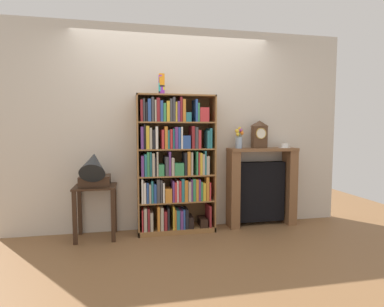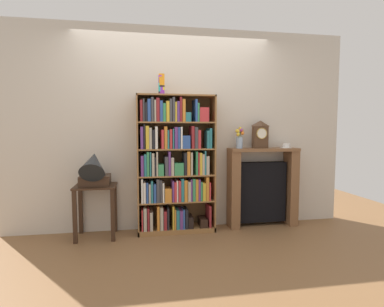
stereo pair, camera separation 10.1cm
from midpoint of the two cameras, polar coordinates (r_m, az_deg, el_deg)
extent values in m
cube|color=brown|center=(3.90, -2.08, -15.01)|extent=(7.47, 6.40, 0.02)
cube|color=beige|center=(3.96, -1.28, 4.62)|extent=(4.47, 0.08, 2.60)
cube|color=olive|center=(3.75, -9.51, -2.18)|extent=(0.02, 0.31, 1.72)
cube|color=olive|center=(3.87, 4.72, -1.92)|extent=(0.02, 0.31, 1.72)
cube|color=brown|center=(3.92, -2.56, -1.81)|extent=(0.97, 0.01, 1.72)
cube|color=olive|center=(3.77, -2.32, 10.89)|extent=(0.97, 0.31, 0.02)
cube|color=olive|center=(3.96, -2.24, -14.08)|extent=(0.97, 0.31, 0.06)
cube|color=#C63338|center=(3.86, -8.68, -12.09)|extent=(0.02, 0.25, 0.26)
cube|color=#B2A893|center=(3.85, -8.15, -12.04)|extent=(0.04, 0.22, 0.28)
cube|color=maroon|center=(3.87, -7.58, -11.95)|extent=(0.02, 0.26, 0.28)
cube|color=#B2A893|center=(3.88, -7.02, -12.30)|extent=(0.03, 0.26, 0.23)
cube|color=orange|center=(3.87, -5.75, -11.83)|extent=(0.03, 0.24, 0.29)
cube|color=#B2A893|center=(3.88, -5.14, -11.85)|extent=(0.04, 0.26, 0.28)
cube|color=maroon|center=(3.88, -4.45, -12.22)|extent=(0.04, 0.24, 0.23)
cube|color=black|center=(3.87, -3.92, -11.95)|extent=(0.02, 0.23, 0.27)
cube|color=gold|center=(3.87, -2.94, -11.84)|extent=(0.02, 0.21, 0.29)
cube|color=orange|center=(3.90, -2.61, -12.03)|extent=(0.02, 0.26, 0.25)
cube|color=teal|center=(3.88, -2.08, -12.18)|extent=(0.04, 0.22, 0.24)
cube|color=#663884|center=(3.89, -1.45, -12.17)|extent=(0.04, 0.22, 0.23)
cube|color=#2D519E|center=(3.89, -0.97, -12.12)|extent=(0.02, 0.21, 0.24)
cube|color=black|center=(3.90, -0.45, -12.03)|extent=(0.03, 0.22, 0.25)
cube|color=black|center=(3.92, 0.33, -12.71)|extent=(0.06, 0.22, 0.14)
cube|color=black|center=(3.96, 2.78, -12.83)|extent=(0.09, 0.21, 0.11)
cube|color=maroon|center=(3.97, 3.87, -11.54)|extent=(0.03, 0.25, 0.27)
cube|color=olive|center=(3.86, -2.26, -8.91)|extent=(0.93, 0.29, 0.02)
cube|color=white|center=(3.76, -8.70, -6.88)|extent=(0.02, 0.21, 0.29)
cube|color=white|center=(3.78, -8.26, -7.18)|extent=(0.03, 0.24, 0.25)
cube|color=#2D519E|center=(3.76, -7.76, -7.21)|extent=(0.02, 0.21, 0.25)
cube|color=#B2A893|center=(3.76, -7.30, -7.36)|extent=(0.02, 0.20, 0.23)
cube|color=teal|center=(3.78, -6.90, -6.98)|extent=(0.02, 0.25, 0.27)
cube|color=#2D519E|center=(3.79, -6.38, -7.26)|extent=(0.03, 0.25, 0.23)
cube|color=#424247|center=(3.77, -5.77, -6.88)|extent=(0.04, 0.22, 0.29)
cube|color=#424247|center=(3.79, -5.26, -6.88)|extent=(0.02, 0.26, 0.28)
cube|color=white|center=(3.78, -4.79, -7.21)|extent=(0.02, 0.21, 0.24)
cube|color=orange|center=(3.78, -3.86, -7.77)|extent=(0.08, 0.18, 0.17)
cube|color=#663884|center=(3.79, -2.98, -7.01)|extent=(0.02, 0.22, 0.26)
cube|color=#C63338|center=(3.81, -2.57, -7.05)|extent=(0.03, 0.26, 0.24)
cube|color=white|center=(3.80, -2.14, -6.93)|extent=(0.02, 0.23, 0.26)
cube|color=#C63338|center=(3.81, -1.77, -6.95)|extent=(0.03, 0.23, 0.26)
cube|color=teal|center=(3.82, -1.25, -6.73)|extent=(0.03, 0.25, 0.28)
cube|color=orange|center=(3.83, -0.65, -6.85)|extent=(0.04, 0.25, 0.27)
cube|color=#B2A893|center=(3.81, 0.07, -7.03)|extent=(0.03, 0.20, 0.25)
cube|color=#663884|center=(3.84, 0.41, -6.75)|extent=(0.02, 0.25, 0.27)
cube|color=#388E56|center=(3.84, 0.86, -6.69)|extent=(0.03, 0.25, 0.28)
cube|color=orange|center=(3.85, 1.41, -6.74)|extent=(0.03, 0.25, 0.27)
cube|color=#663884|center=(3.84, 1.93, -6.79)|extent=(0.02, 0.21, 0.27)
cube|color=#388E56|center=(3.87, 2.23, -6.93)|extent=(0.02, 0.26, 0.24)
cube|color=gold|center=(3.86, 2.78, -7.05)|extent=(0.04, 0.23, 0.22)
cube|color=orange|center=(3.87, 3.38, -6.49)|extent=(0.04, 0.24, 0.30)
cube|color=#C63338|center=(3.90, 3.79, -6.93)|extent=(0.02, 0.27, 0.23)
cube|color=olive|center=(3.80, -2.27, -4.08)|extent=(0.93, 0.29, 0.02)
cube|color=#663884|center=(3.72, -8.68, -2.23)|extent=(0.03, 0.23, 0.25)
cube|color=teal|center=(3.73, -8.12, -2.07)|extent=(0.03, 0.25, 0.27)
cube|color=#388E56|center=(3.73, -7.64, -1.86)|extent=(0.03, 0.25, 0.29)
cube|color=teal|center=(3.72, -7.17, -1.89)|extent=(0.02, 0.23, 0.29)
cube|color=#B2A893|center=(3.71, -6.68, -2.01)|extent=(0.03, 0.20, 0.28)
cube|color=black|center=(3.73, -6.30, -2.35)|extent=(0.02, 0.25, 0.23)
cube|color=#B2A893|center=(3.74, -5.97, -1.83)|extent=(0.02, 0.26, 0.29)
cube|color=#388E56|center=(3.72, -5.20, -3.05)|extent=(0.07, 0.19, 0.14)
cube|color=#424247|center=(3.75, -4.22, -2.27)|extent=(0.04, 0.26, 0.23)
cube|color=#663884|center=(3.73, -3.65, -1.81)|extent=(0.03, 0.22, 0.30)
cube|color=#B2A893|center=(3.75, -3.11, -2.35)|extent=(0.04, 0.24, 0.22)
cube|color=#388E56|center=(3.75, -1.88, -2.88)|extent=(0.11, 0.21, 0.15)
cube|color=black|center=(3.76, -0.67, -1.89)|extent=(0.03, 0.21, 0.28)
cube|color=orange|center=(3.78, -0.13, -1.74)|extent=(0.04, 0.25, 0.29)
cube|color=#B2A893|center=(3.78, 0.45, -1.81)|extent=(0.02, 0.25, 0.28)
cube|color=#388E56|center=(3.79, 1.41, -1.73)|extent=(0.02, 0.24, 0.29)
cube|color=#C63338|center=(3.79, 1.79, -1.83)|extent=(0.02, 0.23, 0.28)
cube|color=gold|center=(3.78, 2.22, -1.87)|extent=(0.03, 0.20, 0.27)
cube|color=#B2A893|center=(3.80, 2.65, -1.97)|extent=(0.03, 0.22, 0.26)
cube|color=teal|center=(3.81, 3.00, -1.66)|extent=(0.02, 0.23, 0.30)
cube|color=#B2A893|center=(3.81, 3.47, -2.15)|extent=(0.04, 0.21, 0.23)
cube|color=olive|center=(3.76, -2.29, 0.88)|extent=(0.93, 0.29, 0.02)
cube|color=#663884|center=(3.70, -8.75, 2.97)|extent=(0.03, 0.25, 0.27)
cube|color=black|center=(3.70, -8.28, 3.21)|extent=(0.02, 0.25, 0.30)
cube|color=gold|center=(3.69, -7.74, 3.06)|extent=(0.04, 0.22, 0.28)
cube|color=#B2A893|center=(3.69, -7.16, 2.90)|extent=(0.03, 0.22, 0.26)
cube|color=black|center=(3.70, -6.61, 2.71)|extent=(0.03, 0.23, 0.23)
cube|color=white|center=(3.71, -6.09, 3.03)|extent=(0.03, 0.24, 0.27)
cube|color=#C63338|center=(3.71, -4.94, 2.74)|extent=(0.03, 0.25, 0.23)
cube|color=orange|center=(3.71, -4.35, 3.05)|extent=(0.03, 0.24, 0.27)
cube|color=teal|center=(3.70, -3.86, 2.72)|extent=(0.02, 0.21, 0.23)
cube|color=#C63338|center=(3.71, -3.39, 2.80)|extent=(0.03, 0.21, 0.24)
cube|color=teal|center=(3.73, -2.97, 2.84)|extent=(0.02, 0.25, 0.24)
cube|color=#663884|center=(3.73, -2.44, 3.01)|extent=(0.04, 0.24, 0.26)
cube|color=#2D519E|center=(3.73, -1.90, 3.00)|extent=(0.03, 0.24, 0.26)
cube|color=white|center=(3.73, -1.42, 3.03)|extent=(0.02, 0.22, 0.27)
cube|color=#2D519E|center=(3.74, -0.52, 2.23)|extent=(0.09, 0.23, 0.16)
cube|color=maroon|center=(3.76, 0.70, 3.12)|extent=(0.04, 0.24, 0.28)
cube|color=#424247|center=(3.76, 1.35, 3.03)|extent=(0.04, 0.22, 0.26)
cube|color=#C63338|center=(3.78, 1.88, 2.76)|extent=(0.03, 0.25, 0.23)
cube|color=teal|center=(3.79, 3.58, 2.72)|extent=(0.03, 0.21, 0.22)
cube|color=teal|center=(3.81, 3.99, 2.94)|extent=(0.03, 0.24, 0.25)
cube|color=olive|center=(3.75, -2.30, 5.89)|extent=(0.93, 0.29, 0.02)
cube|color=maroon|center=(3.71, -8.85, 7.96)|extent=(0.03, 0.25, 0.25)
cube|color=#424247|center=(3.71, -8.40, 8.06)|extent=(0.02, 0.26, 0.27)
cube|color=black|center=(3.70, -7.97, 7.74)|extent=(0.02, 0.24, 0.22)
cube|color=#2D519E|center=(3.70, -7.42, 8.06)|extent=(0.04, 0.24, 0.27)
cube|color=#424247|center=(3.71, -6.82, 8.23)|extent=(0.03, 0.25, 0.29)
cube|color=#B2A893|center=(3.70, -6.30, 8.00)|extent=(0.02, 0.22, 0.26)
cube|color=maroon|center=(3.72, -5.82, 8.18)|extent=(0.04, 0.26, 0.28)
cube|color=#2D519E|center=(3.72, -5.18, 7.94)|extent=(0.03, 0.24, 0.25)
cube|color=#388E56|center=(3.71, -4.60, 7.72)|extent=(0.03, 0.22, 0.22)
cube|color=gold|center=(3.73, -3.98, 7.91)|extent=(0.04, 0.25, 0.24)
cube|color=#424247|center=(3.72, -3.40, 8.13)|extent=(0.03, 0.22, 0.27)
cube|color=#424247|center=(3.72, -2.85, 8.30)|extent=(0.03, 0.21, 0.29)
cube|color=gold|center=(3.72, -2.43, 7.86)|extent=(0.02, 0.21, 0.24)
cube|color=#663884|center=(3.73, -2.02, 7.91)|extent=(0.03, 0.23, 0.24)
cube|color=maroon|center=(3.73, -1.53, 8.31)|extent=(0.03, 0.22, 0.30)
cube|color=orange|center=(3.73, -0.95, 8.12)|extent=(0.04, 0.21, 0.27)
cube|color=teal|center=(3.74, -0.13, 6.90)|extent=(0.06, 0.21, 0.11)
cube|color=#2D519E|center=(3.79, 1.29, 8.09)|extent=(0.03, 0.26, 0.27)
cube|color=#388E56|center=(3.78, 1.71, 7.75)|extent=(0.02, 0.24, 0.23)
cube|color=#C63338|center=(3.76, 2.89, 7.35)|extent=(0.11, 0.18, 0.17)
cylinder|color=purple|center=(3.75, -5.03, 11.85)|extent=(0.07, 0.07, 0.10)
cylinder|color=black|center=(3.75, -5.05, 12.12)|extent=(0.07, 0.07, 0.10)
cylinder|color=#28B2B7|center=(3.75, -5.06, 12.40)|extent=(0.07, 0.07, 0.10)
cylinder|color=yellow|center=(3.75, -5.02, 12.68)|extent=(0.07, 0.07, 0.10)
cylinder|color=white|center=(3.76, -5.03, 12.96)|extent=(0.07, 0.07, 0.10)
cylinder|color=black|center=(3.76, -5.02, 13.25)|extent=(0.07, 0.07, 0.10)
cylinder|color=orange|center=(3.76, -5.02, 13.53)|extent=(0.07, 0.07, 0.10)
cylinder|color=purple|center=(3.77, -5.05, 13.80)|extent=(0.07, 0.07, 0.10)
cylinder|color=orange|center=(3.77, -5.02, 14.07)|extent=(0.07, 0.07, 0.10)
cube|color=#382316|center=(3.77, -17.16, -5.95)|extent=(0.48, 0.40, 0.02)
cube|color=#382316|center=(3.71, -20.66, -11.25)|extent=(0.04, 0.04, 0.61)
cube|color=#382316|center=(3.65, -14.06, -11.33)|extent=(0.04, 0.04, 0.61)
cube|color=#382316|center=(4.03, -19.73, -9.94)|extent=(0.04, 0.04, 0.61)
cube|color=#382316|center=(3.98, -13.69, -9.98)|extent=(0.04, 0.04, 0.61)
cube|color=#382316|center=(3.75, -17.19, -4.88)|extent=(0.34, 0.28, 0.12)
cylinder|color=black|center=(3.74, -17.21, -3.88)|extent=(0.24, 0.24, 0.01)
cylinder|color=#1E2328|center=(3.70, -17.31, -3.61)|extent=(0.03, 0.03, 0.06)
cone|color=#1E2328|center=(3.60, -17.52, -1.73)|extent=(0.28, 0.43, 0.42)
cube|color=brown|center=(4.10, 14.11, 0.72)|extent=(0.93, 0.26, 0.04)
cube|color=brown|center=(4.03, 8.62, -6.82)|extent=(0.12, 0.24, 1.01)
cube|color=brown|center=(4.35, 18.91, -6.16)|extent=(0.12, 0.24, 1.01)
cube|color=black|center=(4.21, 13.73, -7.08)|extent=(0.65, 0.13, 0.81)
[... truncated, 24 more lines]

